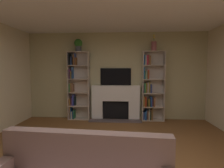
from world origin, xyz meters
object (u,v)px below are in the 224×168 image
(bookshelf_left, at_px, (77,86))
(fireplace, at_px, (116,102))
(vase_with_flowers, at_px, (154,46))
(bookshelf_right, at_px, (150,89))
(tv, at_px, (116,77))
(potted_plant, at_px, (78,44))

(bookshelf_left, bearing_deg, fireplace, 0.15)
(fireplace, height_order, vase_with_flowers, vase_with_flowers)
(bookshelf_left, xyz_separation_m, bookshelf_right, (2.28, -0.00, -0.07))
(tv, xyz_separation_m, vase_with_flowers, (1.14, -0.12, 0.92))
(bookshelf_right, distance_m, vase_with_flowers, 1.28)
(bookshelf_right, bearing_deg, tv, 175.51)
(tv, height_order, bookshelf_right, bookshelf_right)
(tv, height_order, bookshelf_left, bookshelf_left)
(fireplace, xyz_separation_m, tv, (0.00, 0.08, 0.77))
(tv, distance_m, vase_with_flowers, 1.47)
(bookshelf_left, bearing_deg, tv, 3.71)
(tv, bearing_deg, vase_with_flowers, -6.00)
(bookshelf_right, xyz_separation_m, potted_plant, (-2.20, -0.04, 1.34))
(tv, relative_size, bookshelf_right, 0.45)
(bookshelf_right, relative_size, potted_plant, 5.45)
(fireplace, height_order, bookshelf_left, bookshelf_left)
(potted_plant, distance_m, vase_with_flowers, 2.28)
(tv, relative_size, bookshelf_left, 0.45)
(fireplace, relative_size, bookshelf_left, 0.75)
(bookshelf_left, distance_m, vase_with_flowers, 2.64)
(bookshelf_right, bearing_deg, bookshelf_left, 179.88)
(bookshelf_right, bearing_deg, vase_with_flowers, -25.27)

